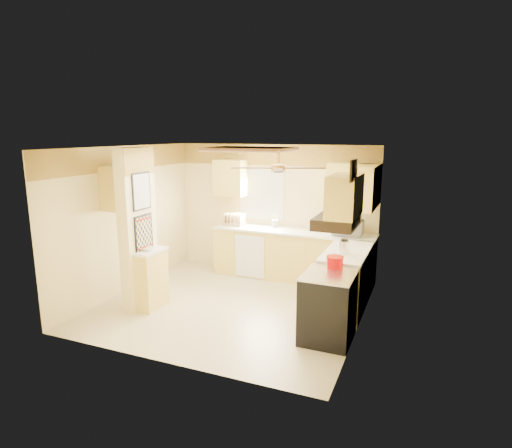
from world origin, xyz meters
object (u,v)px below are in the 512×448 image
at_px(stove, 328,307).
at_px(kettle, 344,247).
at_px(bowl, 147,249).
at_px(dutch_oven, 335,262).
at_px(microwave, 348,228).

relative_size(stove, kettle, 3.95).
xyz_separation_m(stove, bowl, (-2.84, -0.03, 0.50)).
xyz_separation_m(dutch_oven, kettle, (-0.00, 0.64, 0.05)).
height_order(stove, dutch_oven, dutch_oven).
bearing_deg(bowl, dutch_oven, 6.29).
distance_m(microwave, bowl, 3.44).
bearing_deg(microwave, stove, 95.33).
xyz_separation_m(stove, dutch_oven, (0.01, 0.28, 0.54)).
height_order(stove, bowl, bowl).
bearing_deg(bowl, stove, 0.60).
distance_m(stove, microwave, 2.21).
bearing_deg(microwave, dutch_oven, 96.27).
relative_size(microwave, dutch_oven, 2.11).
bearing_deg(kettle, dutch_oven, -89.96).
distance_m(dutch_oven, kettle, 0.64).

